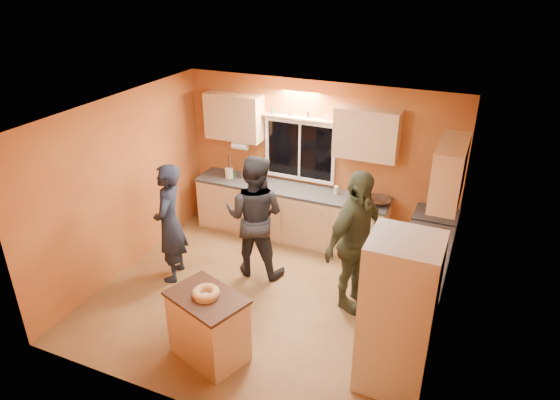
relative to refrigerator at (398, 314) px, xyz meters
The scene contains 14 objects.
ground 2.24m from the refrigerator, 157.06° to the left, with size 4.50×4.50×0.00m, color brown.
room_shell 2.26m from the refrigerator, 145.60° to the left, with size 4.54×4.04×2.61m.
back_counter 3.16m from the refrigerator, 126.89° to the left, with size 4.23×0.62×0.90m.
right_counter 1.38m from the refrigerator, 87.36° to the left, with size 0.62×1.84×0.90m.
refrigerator is the anchor object (origin of this frame).
island 2.14m from the refrigerator, 167.11° to the right, with size 1.02×0.85×0.85m.
bundt_pastry 2.09m from the refrigerator, 167.11° to the right, with size 0.31×0.31×0.09m, color tan.
person_left 3.44m from the refrigerator, 167.39° to the left, with size 0.64×0.42×1.77m, color black.
person_center 2.68m from the refrigerator, 149.73° to the left, with size 0.89×0.70×1.84m, color black.
person_right 1.38m from the refrigerator, 124.53° to the left, with size 1.14×0.48×1.95m, color #323A25.
mixing_bowl 2.62m from the refrigerator, 107.52° to the left, with size 0.36×0.36×0.09m, color black.
utensil_crock 4.17m from the refrigerator, 143.42° to the left, with size 0.14×0.14×0.17m, color beige.
potted_plant 0.82m from the refrigerator, 80.96° to the left, with size 0.24×0.21×0.27m, color gray.
red_box 1.41m from the refrigerator, 85.16° to the left, with size 0.16×0.12×0.07m, color #B52A1B.
Camera 1 is at (2.41, -5.10, 4.23)m, focal length 32.00 mm.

